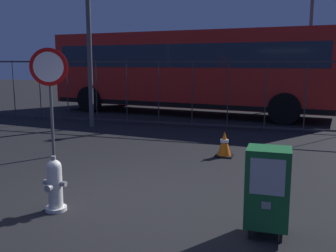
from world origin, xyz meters
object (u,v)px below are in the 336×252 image
fire_hydrant (55,185)px  newspaper_box_primary (268,187)px  bus_near (189,68)px  traffic_cone (224,144)px  stop_sign (50,79)px

fire_hydrant → newspaper_box_primary: bearing=1.5°
newspaper_box_primary → bus_near: 10.45m
newspaper_box_primary → traffic_cone: newspaper_box_primary is taller
stop_sign → bus_near: bearing=81.9°
fire_hydrant → stop_sign: stop_sign is taller
stop_sign → traffic_cone: 3.81m
newspaper_box_primary → traffic_cone: size_ratio=1.92×
newspaper_box_primary → traffic_cone: 3.69m
stop_sign → traffic_cone: (3.40, 1.08, -1.34)m
newspaper_box_primary → stop_sign: 5.16m
stop_sign → fire_hydrant: bearing=-55.6°
newspaper_box_primary → bus_near: bearing=109.0°
fire_hydrant → traffic_cone: size_ratio=1.41×
bus_near → stop_sign: bearing=-90.9°
stop_sign → newspaper_box_primary: bearing=-28.9°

